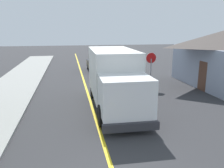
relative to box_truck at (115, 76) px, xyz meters
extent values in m
cube|color=gold|center=(-1.28, 1.88, -1.76)|extent=(0.16, 56.00, 0.01)
cube|color=silver|center=(0.01, 0.73, 0.13)|extent=(2.50, 5.05, 2.60)
cube|color=white|center=(-0.05, -2.77, -0.32)|extent=(2.32, 2.04, 1.70)
cube|color=#1E2D3D|center=(-0.07, -3.67, 0.06)|extent=(2.04, 0.12, 0.75)
cube|color=#2D2D33|center=(-0.07, -3.85, -1.35)|extent=(2.40, 0.25, 0.36)
cylinder|color=black|center=(1.00, -2.59, -1.27)|extent=(0.32, 1.01, 1.00)
cylinder|color=black|center=(-1.10, -2.55, -1.27)|extent=(0.32, 1.01, 1.00)
cylinder|color=black|center=(1.09, 1.96, -1.27)|extent=(0.32, 1.01, 1.00)
cylinder|color=black|center=(-1.01, 2.00, -1.27)|extent=(0.32, 1.01, 1.00)
cube|color=silver|center=(1.23, 5.92, -1.12)|extent=(1.86, 4.42, 0.76)
cube|color=#1E2D3D|center=(1.23, 6.07, -0.42)|extent=(1.61, 1.82, 0.64)
cylinder|color=black|center=(2.04, 4.53, -1.45)|extent=(0.23, 0.64, 0.64)
cylinder|color=black|center=(0.46, 4.50, -1.45)|extent=(0.23, 0.64, 0.64)
cylinder|color=black|center=(2.00, 7.34, -1.45)|extent=(0.23, 0.64, 0.64)
cylinder|color=black|center=(0.42, 7.32, -1.45)|extent=(0.23, 0.64, 0.64)
cube|color=black|center=(0.45, 11.58, -1.12)|extent=(1.90, 4.44, 0.76)
cube|color=#1E2D3D|center=(0.45, 11.73, -0.42)|extent=(1.62, 1.84, 0.64)
cylinder|color=black|center=(1.27, 10.19, -1.45)|extent=(0.23, 0.64, 0.64)
cylinder|color=black|center=(-0.31, 10.16, -1.45)|extent=(0.23, 0.64, 0.64)
cylinder|color=black|center=(1.21, 13.01, -1.45)|extent=(0.23, 0.64, 0.64)
cylinder|color=black|center=(-0.37, 12.97, -1.45)|extent=(0.23, 0.64, 0.64)
cylinder|color=gray|center=(3.54, 3.83, -0.67)|extent=(0.08, 0.08, 2.20)
cylinder|color=red|center=(3.54, 3.86, 0.48)|extent=(0.76, 0.03, 0.76)
cylinder|color=white|center=(3.54, 3.88, 0.48)|extent=(0.80, 0.02, 0.80)
cube|color=brown|center=(6.95, 2.37, -0.72)|extent=(0.10, 1.00, 2.10)
camera|label=1|loc=(-2.47, -12.30, 2.57)|focal=36.80mm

